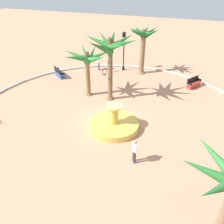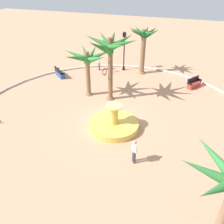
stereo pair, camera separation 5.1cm
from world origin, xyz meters
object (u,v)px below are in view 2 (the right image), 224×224
(bicycle_red_frame, at_px, (108,70))
(person_cyclist_photo, at_px, (134,150))
(palm_tree_near_fountain, at_px, (144,40))
(lamppost, at_px, (124,48))
(fountain, at_px, (114,124))
(bench_southwest, at_px, (60,74))
(bench_north, at_px, (194,84))
(palm_tree_mid_plaza, at_px, (87,60))
(person_cyclist_helmet, at_px, (99,62))
(palm_tree_by_curb, at_px, (110,49))

(bicycle_red_frame, bearing_deg, person_cyclist_photo, 114.52)
(palm_tree_near_fountain, bearing_deg, lamppost, -8.14)
(fountain, xyz_separation_m, bench_southwest, (8.04, -7.12, 0.06))
(fountain, xyz_separation_m, bench_north, (-5.46, -8.63, 0.06))
(palm_tree_mid_plaza, bearing_deg, palm_tree_near_fountain, -119.84)
(palm_tree_near_fountain, xyz_separation_m, person_cyclist_helmet, (4.68, 0.51, -2.66))
(fountain, distance_m, person_cyclist_photo, 3.84)
(bicycle_red_frame, bearing_deg, lamppost, -134.52)
(bench_southwest, bearing_deg, lamppost, -147.55)
(palm_tree_mid_plaza, xyz_separation_m, person_cyclist_photo, (-5.85, 7.37, -2.35))
(palm_tree_near_fountain, relative_size, person_cyclist_helmet, 2.96)
(fountain, height_order, lamppost, lamppost)
(palm_tree_mid_plaza, distance_m, bench_north, 10.52)
(fountain, bearing_deg, palm_tree_mid_plaza, -49.63)
(fountain, distance_m, bicycle_red_frame, 10.09)
(palm_tree_near_fountain, xyz_separation_m, lamppost, (2.08, -0.30, -1.10))
(lamppost, bearing_deg, palm_tree_near_fountain, 171.86)
(person_cyclist_photo, bearing_deg, palm_tree_mid_plaza, -51.56)
(palm_tree_mid_plaza, bearing_deg, bench_southwest, -32.86)
(bicycle_red_frame, xyz_separation_m, person_cyclist_helmet, (1.19, -0.63, 0.55))
(bench_southwest, xyz_separation_m, bicycle_red_frame, (-4.52, -2.33, 0.04))
(bench_north, bearing_deg, bench_southwest, 6.38)
(palm_tree_near_fountain, height_order, bicycle_red_frame, palm_tree_near_fountain)
(palm_tree_by_curb, xyz_separation_m, lamppost, (0.58, -6.78, -2.01))
(palm_tree_by_curb, bearing_deg, fountain, 110.36)
(bench_southwest, relative_size, lamppost, 0.36)
(bench_southwest, bearing_deg, palm_tree_by_curb, 155.17)
(lamppost, bearing_deg, palm_tree_mid_plaza, 76.88)
(palm_tree_mid_plaza, xyz_separation_m, bicycle_red_frame, (-0.13, -5.17, -2.91))
(lamppost, distance_m, person_cyclist_helmet, 3.14)
(lamppost, distance_m, person_cyclist_photo, 14.70)
(person_cyclist_helmet, relative_size, person_cyclist_photo, 0.99)
(bench_southwest, distance_m, person_cyclist_photo, 14.46)
(fountain, bearing_deg, lamppost, -79.03)
(palm_tree_mid_plaza, bearing_deg, lamppost, -103.12)
(person_cyclist_photo, bearing_deg, fountain, -54.45)
(fountain, relative_size, person_cyclist_helmet, 2.20)
(bench_north, relative_size, person_cyclist_photo, 0.94)
(palm_tree_by_curb, xyz_separation_m, bench_southwest, (6.51, -3.01, -4.16))
(palm_tree_by_curb, bearing_deg, bench_southwest, -24.83)
(bench_southwest, xyz_separation_m, person_cyclist_helmet, (-3.32, -2.96, 0.59))
(palm_tree_mid_plaza, bearing_deg, palm_tree_by_curb, 175.19)
(bench_southwest, xyz_separation_m, person_cyclist_photo, (-10.23, 10.20, 0.59))
(palm_tree_mid_plaza, distance_m, person_cyclist_photo, 9.70)
(lamppost, relative_size, person_cyclist_helmet, 2.56)
(palm_tree_by_curb, height_order, lamppost, palm_tree_by_curb)
(bench_north, height_order, bicycle_red_frame, bench_north)
(bicycle_red_frame, relative_size, person_cyclist_photo, 0.97)
(bench_southwest, bearing_deg, person_cyclist_photo, 135.09)
(lamppost, bearing_deg, bench_north, 163.41)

